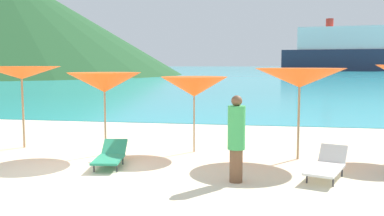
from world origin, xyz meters
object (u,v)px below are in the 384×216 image
(beachgoer_1, at_px, (236,137))
(cruise_ship, at_px, (345,51))
(umbrella_3, at_px, (104,83))
(lounge_chair_5, at_px, (327,165))
(umbrella_5, at_px, (300,78))
(umbrella_4, at_px, (194,87))
(umbrella_2, at_px, (21,73))
(lounge_chair_2, at_px, (110,155))

(beachgoer_1, height_order, cruise_ship, cruise_ship)
(umbrella_3, relative_size, lounge_chair_5, 1.30)
(umbrella_5, relative_size, beachgoer_1, 1.30)
(umbrella_4, relative_size, lounge_chair_5, 1.23)
(umbrella_5, bearing_deg, cruise_ship, 80.12)
(umbrella_3, distance_m, umbrella_5, 5.03)
(umbrella_2, height_order, umbrella_3, umbrella_2)
(umbrella_4, height_order, lounge_chair_2, umbrella_4)
(umbrella_3, height_order, umbrella_4, umbrella_3)
(cruise_ship, bearing_deg, lounge_chair_5, -91.67)
(umbrella_4, bearing_deg, lounge_chair_2, -129.82)
(umbrella_2, relative_size, lounge_chair_2, 1.51)
(lounge_chair_5, bearing_deg, umbrella_3, -174.66)
(umbrella_5, distance_m, cruise_ship, 153.31)
(umbrella_2, bearing_deg, lounge_chair_5, -13.48)
(umbrella_2, xyz_separation_m, lounge_chair_5, (8.20, -1.96, -1.89))
(umbrella_2, height_order, lounge_chair_5, umbrella_2)
(umbrella_2, relative_size, umbrella_5, 1.01)
(umbrella_3, distance_m, umbrella_4, 2.40)
(lounge_chair_5, bearing_deg, umbrella_2, -173.56)
(umbrella_4, relative_size, cruise_ship, 0.05)
(umbrella_3, distance_m, beachgoer_1, 4.29)
(umbrella_4, bearing_deg, beachgoer_1, -64.50)
(umbrella_4, height_order, cruise_ship, cruise_ship)
(umbrella_5, xyz_separation_m, beachgoer_1, (-1.40, -2.42, -1.13))
(umbrella_2, xyz_separation_m, umbrella_5, (7.72, -0.19, -0.09))
(lounge_chair_2, bearing_deg, umbrella_5, 10.72)
(umbrella_2, distance_m, lounge_chair_5, 8.64)
(umbrella_2, distance_m, umbrella_4, 4.98)
(lounge_chair_2, xyz_separation_m, lounge_chair_5, (4.90, -0.21, 0.01))
(umbrella_3, bearing_deg, umbrella_2, 168.81)
(umbrella_2, height_order, cruise_ship, cruise_ship)
(lounge_chair_2, bearing_deg, umbrella_3, 107.23)
(umbrella_5, height_order, beachgoer_1, umbrella_5)
(umbrella_3, height_order, cruise_ship, cruise_ship)
(umbrella_2, xyz_separation_m, beachgoer_1, (6.32, -2.61, -1.22))
(umbrella_2, distance_m, umbrella_5, 7.72)
(umbrella_3, relative_size, umbrella_4, 1.06)
(umbrella_3, xyz_separation_m, beachgoer_1, (3.62, -2.08, -0.99))
(beachgoer_1, xyz_separation_m, cruise_ship, (27.68, 153.38, 6.04))
(umbrella_5, relative_size, lounge_chair_2, 1.49)
(cruise_ship, bearing_deg, umbrella_3, -93.77)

